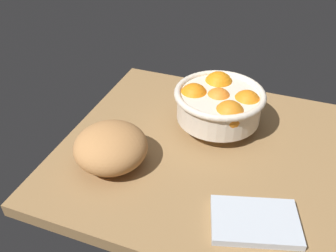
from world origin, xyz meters
The scene contains 4 objects.
ground_plane centered at (0.00, 0.00, -1.50)cm, with size 75.51×60.56×3.00cm, color olive.
fruit_bowl centered at (-4.69, 9.68, 6.79)cm, with size 21.74×21.74×11.55cm.
bread_loaf centered at (-23.01, -11.63, 4.46)cm, with size 15.96×15.93×8.92cm, color #BA7F49.
napkin_folded centered at (9.25, -17.54, 0.74)cm, with size 15.98×10.53×1.48cm, color silver.
Camera 1 is at (9.18, -63.23, 54.57)cm, focal length 38.84 mm.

